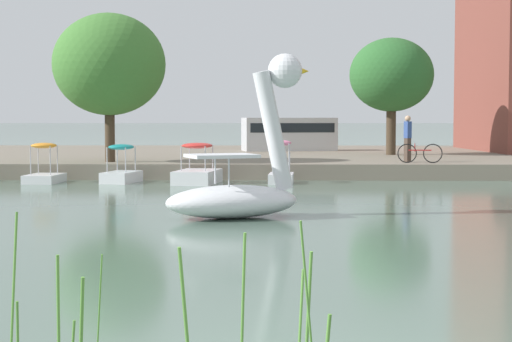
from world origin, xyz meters
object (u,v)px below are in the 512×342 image
object	(u,v)px
pedal_boat_pink	(281,171)
pedal_boat_teal	(121,170)
tree_broadleaf_right	(109,65)
bicycle_parked	(420,153)
pedal_boat_red	(197,171)
pedal_boat_orange	(44,171)
parked_van	(289,133)
person_on_path	(408,137)
swan_boat	(243,177)
tree_sapling_by_fence	(392,75)

from	to	relation	value
pedal_boat_pink	pedal_boat_teal	bearing A→B (deg)	179.24
tree_broadleaf_right	bicycle_parked	xyz separation A→B (m)	(12.05, -0.65, -3.43)
pedal_boat_red	pedal_boat_orange	world-z (taller)	pedal_boat_red
parked_van	pedal_boat_teal	bearing A→B (deg)	-113.82
pedal_boat_orange	pedal_boat_pink	bearing A→B (deg)	0.07
person_on_path	swan_boat	bearing A→B (deg)	-113.77
tree_broadleaf_right	pedal_boat_red	bearing A→B (deg)	-41.32
tree_broadleaf_right	pedal_boat_teal	bearing A→B (deg)	-72.07
pedal_boat_orange	tree_broadleaf_right	xyz separation A→B (m)	(1.82, 3.02, 3.98)
swan_boat	pedal_boat_orange	distance (m)	13.00
pedal_boat_teal	parked_van	distance (m)	15.74
tree_sapling_by_fence	tree_broadleaf_right	size ratio (longest dim) A/B	0.88
pedal_boat_teal	pedal_boat_orange	bearing A→B (deg)	-178.22
person_on_path	bicycle_parked	bearing A→B (deg)	-61.19
tree_broadleaf_right	parked_van	distance (m)	13.86
pedal_boat_pink	bicycle_parked	xyz separation A→B (m)	(5.35, 2.36, 0.54)
tree_broadleaf_right	person_on_path	distance (m)	12.02
pedal_boat_red	pedal_boat_orange	size ratio (longest dim) A/B	1.34
person_on_path	parked_van	distance (m)	12.23
bicycle_parked	parked_van	distance (m)	13.00
swan_boat	pedal_boat_red	world-z (taller)	swan_boat
pedal_boat_teal	tree_sapling_by_fence	xyz separation A→B (m)	(10.99, 9.54, 3.85)
pedal_boat_teal	bicycle_parked	bearing A→B (deg)	11.63
tree_sapling_by_fence	tree_broadleaf_right	distance (m)	13.65
swan_boat	person_on_path	bearing A→B (deg)	66.23
pedal_boat_pink	parked_van	xyz separation A→B (m)	(0.59, 14.44, 1.09)
pedal_boat_orange	tree_broadleaf_right	bearing A→B (deg)	59.02
swan_boat	tree_broadleaf_right	bearing A→B (deg)	112.56
tree_broadleaf_right	parked_van	world-z (taller)	tree_broadleaf_right
pedal_boat_orange	bicycle_parked	size ratio (longest dim) A/B	1.12
pedal_boat_teal	bicycle_parked	world-z (taller)	pedal_boat_teal
swan_boat	pedal_boat_orange	size ratio (longest dim) A/B	2.03
pedal_boat_orange	person_on_path	size ratio (longest dim) A/B	1.05
pedal_boat_pink	pedal_boat_red	distance (m)	3.00
pedal_boat_orange	tree_broadleaf_right	distance (m)	5.32
pedal_boat_orange	person_on_path	xyz separation A→B (m)	(13.50, 3.04, 1.14)
pedal_boat_teal	tree_broadleaf_right	xyz separation A→B (m)	(-0.95, 2.94, 3.96)
pedal_boat_pink	tree_sapling_by_fence	world-z (taller)	tree_sapling_by_fence
swan_boat	pedal_boat_teal	distance (m)	11.71
tree_broadleaf_right	bicycle_parked	bearing A→B (deg)	-3.11
person_on_path	tree_broadleaf_right	bearing A→B (deg)	-179.91
pedal_boat_pink	pedal_boat_teal	world-z (taller)	pedal_boat_pink
swan_boat	pedal_boat_red	distance (m)	10.58
pedal_boat_red	person_on_path	world-z (taller)	person_on_path
pedal_boat_teal	parked_van	world-z (taller)	parked_van
pedal_boat_teal	pedal_boat_orange	world-z (taller)	pedal_boat_orange
pedal_boat_pink	tree_broadleaf_right	distance (m)	8.35
parked_van	bicycle_parked	bearing A→B (deg)	-68.50
swan_boat	tree_broadleaf_right	world-z (taller)	tree_broadleaf_right
bicycle_parked	swan_boat	bearing A→B (deg)	-116.18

